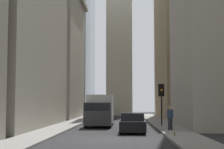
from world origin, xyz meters
name	(u,v)px	position (x,y,z in m)	size (l,w,h in m)	color
ground_plane	(109,140)	(0.00, 0.00, 0.00)	(135.00, 135.00, 0.00)	#262628
sidewalk_right	(32,138)	(0.00, 4.50, 0.07)	(90.00, 2.20, 0.14)	gray
sidewalk_left	(188,139)	(0.00, -4.50, 0.07)	(90.00, 2.20, 0.14)	gray
building_left_far	(195,44)	(29.07, -10.60, 10.34)	(18.02, 10.00, 20.67)	#9E8966
building_right_far	(43,49)	(28.38, 10.59, 9.61)	(14.67, 10.50, 19.19)	#A8A091
church_spire	(119,5)	(41.22, 0.18, 19.28)	(4.82, 4.82, 36.83)	beige
delivery_truck	(100,110)	(11.74, 1.40, 1.46)	(6.46, 2.25, 2.84)	silver
sedan_black	(132,123)	(4.80, -1.40, 0.66)	(4.30, 1.78, 1.42)	black
traffic_light_midblock	(162,95)	(11.14, -4.10, 2.82)	(0.43, 0.52, 3.66)	black
pedestrian	(170,117)	(5.72, -4.18, 1.09)	(0.26, 0.44, 1.75)	#33333D
discarded_bottle	(175,134)	(0.88, -3.85, 0.25)	(0.07, 0.07, 0.27)	brown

